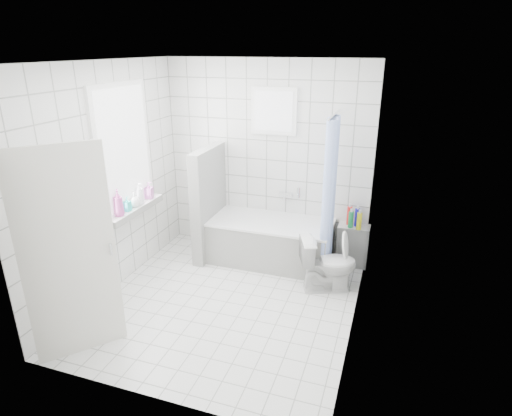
% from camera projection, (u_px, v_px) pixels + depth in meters
% --- Properties ---
extents(ground, '(3.00, 3.00, 0.00)m').
position_uv_depth(ground, '(227.00, 302.00, 4.87)').
color(ground, white).
rests_on(ground, ground).
extents(ceiling, '(3.00, 3.00, 0.00)m').
position_uv_depth(ceiling, '(220.00, 61.00, 3.94)').
color(ceiling, white).
rests_on(ceiling, ground).
extents(wall_back, '(2.80, 0.02, 2.60)m').
position_uv_depth(wall_back, '(267.00, 160.00, 5.73)').
color(wall_back, white).
rests_on(wall_back, ground).
extents(wall_front, '(2.80, 0.02, 2.60)m').
position_uv_depth(wall_front, '(143.00, 259.00, 3.07)').
color(wall_front, white).
rests_on(wall_front, ground).
extents(wall_left, '(0.02, 3.00, 2.60)m').
position_uv_depth(wall_left, '(109.00, 181.00, 4.82)').
color(wall_left, white).
rests_on(wall_left, ground).
extents(wall_right, '(0.02, 3.00, 2.60)m').
position_uv_depth(wall_right, '(362.00, 210.00, 3.99)').
color(wall_right, white).
rests_on(wall_right, ground).
extents(window_left, '(0.01, 0.90, 1.40)m').
position_uv_depth(window_left, '(125.00, 150.00, 4.96)').
color(window_left, white).
rests_on(window_left, wall_left).
extents(window_back, '(0.50, 0.01, 0.50)m').
position_uv_depth(window_back, '(273.00, 111.00, 5.43)').
color(window_back, white).
rests_on(window_back, wall_back).
extents(window_sill, '(0.18, 1.02, 0.08)m').
position_uv_depth(window_sill, '(135.00, 210.00, 5.21)').
color(window_sill, white).
rests_on(window_sill, wall_left).
extents(door, '(0.55, 0.63, 2.00)m').
position_uv_depth(door, '(69.00, 256.00, 3.76)').
color(door, silver).
rests_on(door, ground).
extents(bathtub, '(1.60, 0.77, 0.58)m').
position_uv_depth(bathtub, '(271.00, 241.00, 5.70)').
color(bathtub, white).
rests_on(bathtub, ground).
extents(partition_wall, '(0.15, 0.85, 1.50)m').
position_uv_depth(partition_wall, '(209.00, 203.00, 5.75)').
color(partition_wall, white).
rests_on(partition_wall, ground).
extents(tiled_ledge, '(0.40, 0.24, 0.55)m').
position_uv_depth(tiled_ledge, '(353.00, 245.00, 5.62)').
color(tiled_ledge, white).
rests_on(tiled_ledge, ground).
extents(toilet, '(0.75, 0.59, 0.67)m').
position_uv_depth(toilet, '(328.00, 264.00, 5.02)').
color(toilet, white).
rests_on(toilet, ground).
extents(curtain_rod, '(0.02, 0.80, 0.02)m').
position_uv_depth(curtain_rod, '(334.00, 115.00, 4.85)').
color(curtain_rod, silver).
rests_on(curtain_rod, wall_back).
extents(shower_curtain, '(0.14, 0.48, 1.78)m').
position_uv_depth(shower_curtain, '(328.00, 193.00, 5.06)').
color(shower_curtain, '#547CF7').
rests_on(shower_curtain, curtain_rod).
extents(tub_faucet, '(0.18, 0.06, 0.06)m').
position_uv_depth(tub_faucet, '(286.00, 195.00, 5.77)').
color(tub_faucet, silver).
rests_on(tub_faucet, wall_back).
extents(sill_bottles, '(0.19, 0.78, 0.31)m').
position_uv_depth(sill_bottles, '(132.00, 198.00, 5.11)').
color(sill_bottles, '#C74DA2').
rests_on(sill_bottles, window_sill).
extents(ledge_bottles, '(0.20, 0.19, 0.25)m').
position_uv_depth(ledge_bottles, '(354.00, 218.00, 5.46)').
color(ledge_bottles, '#1C19CA').
rests_on(ledge_bottles, tiled_ledge).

